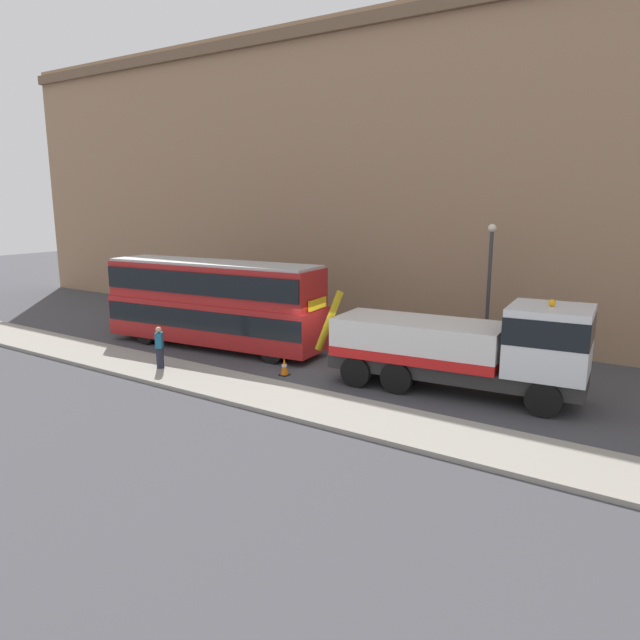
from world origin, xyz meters
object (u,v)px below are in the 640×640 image
object	(u,v)px
street_lamp	(489,278)
traffic_cone_near_bus	(284,367)
double_decker_bus	(213,301)
pedestrian_onlooker	(160,348)
recovery_tow_truck	(467,346)

from	to	relation	value
street_lamp	traffic_cone_near_bus	bearing A→B (deg)	-127.23
double_decker_bus	pedestrian_onlooker	xyz separation A→B (m)	(0.96, -4.16, -1.25)
recovery_tow_truck	double_decker_bus	distance (m)	12.22
double_decker_bus	traffic_cone_near_bus	bearing A→B (deg)	-23.80
traffic_cone_near_bus	street_lamp	bearing A→B (deg)	52.77
recovery_tow_truck	traffic_cone_near_bus	world-z (taller)	recovery_tow_truck
recovery_tow_truck	double_decker_bus	xyz separation A→B (m)	(-12.21, -0.05, 0.47)
recovery_tow_truck	traffic_cone_near_bus	xyz separation A→B (m)	(-6.75, -1.83, -1.42)
recovery_tow_truck	double_decker_bus	world-z (taller)	double_decker_bus
pedestrian_onlooker	traffic_cone_near_bus	size ratio (longest dim) A/B	2.38
traffic_cone_near_bus	pedestrian_onlooker	bearing A→B (deg)	-152.20
recovery_tow_truck	street_lamp	bearing A→B (deg)	95.39
double_decker_bus	recovery_tow_truck	bearing A→B (deg)	-5.49
double_decker_bus	traffic_cone_near_bus	distance (m)	6.06
traffic_cone_near_bus	street_lamp	world-z (taller)	street_lamp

